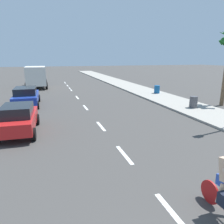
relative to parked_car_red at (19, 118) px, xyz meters
The scene contains 16 objects.
ground_plane 9.27m from the parked_car_red, 61.22° to the left, with size 160.00×160.00×0.00m, color #423F3D.
sidewalk_strip 16.03m from the parked_car_red, 39.07° to the left, with size 3.60×80.00×0.14m, color #9E998E.
lane_stripe_1 9.01m from the parked_car_red, 60.31° to the right, with size 0.16×1.80×0.01m, color white.
lane_stripe_2 6.12m from the parked_car_red, 42.86° to the right, with size 0.16×1.80×0.01m, color white.
lane_stripe_3 4.52m from the parked_car_red, ahead, with size 0.16×1.80×0.01m, color white.
lane_stripe_4 6.66m from the parked_car_red, 47.77° to the left, with size 0.16×1.80×0.01m, color white.
lane_stripe_5 10.57m from the parked_car_red, 65.07° to the left, with size 0.16×1.80×0.01m, color white.
lane_stripe_6 15.64m from the parked_car_red, 73.47° to the left, with size 0.16×1.80×0.01m, color white.
lane_stripe_7 16.86m from the parked_car_red, 74.70° to the left, with size 0.16×1.80×0.01m, color white.
lane_stripe_8 19.89m from the parked_car_red, 77.08° to the left, with size 0.16×1.80×0.01m, color white.
lane_stripe_9 23.49m from the parked_car_red, 79.09° to the left, with size 0.16×1.80×0.01m, color white.
parked_car_red is the anchor object (origin of this frame).
parked_car_blue 6.97m from the parked_car_red, 91.10° to the left, with size 2.07×4.44×1.57m.
delivery_truck 18.28m from the parked_car_red, 88.96° to the left, with size 2.75×6.27×2.80m.
trash_bin_near 12.50m from the parked_car_red, ahead, with size 0.60×0.60×0.89m, color #47474C.
trash_bin_far 15.69m from the parked_car_red, 33.96° to the left, with size 0.60×0.60×0.85m, color #14518C.
Camera 1 is at (-2.92, 0.14, 3.96)m, focal length 34.12 mm.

